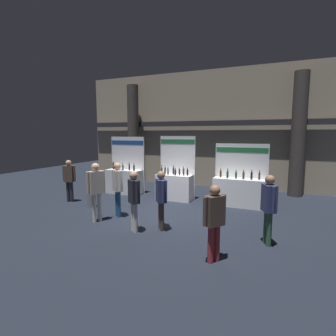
# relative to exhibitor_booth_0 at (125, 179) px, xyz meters

# --- Properties ---
(ground_plane) EXTENTS (26.66, 26.66, 0.00)m
(ground_plane) POSITION_rel_exhibitor_booth_0_xyz_m (2.96, -2.15, -0.63)
(ground_plane) COLOR black
(hall_colonnade) EXTENTS (13.33, 1.10, 5.63)m
(hall_colonnade) POSITION_rel_exhibitor_booth_0_xyz_m (2.96, 2.98, 2.15)
(hall_colonnade) COLOR tan
(hall_colonnade) RESTS_ON ground_plane
(exhibitor_booth_0) EXTENTS (1.66, 0.70, 2.47)m
(exhibitor_booth_0) POSITION_rel_exhibitor_booth_0_xyz_m (0.00, 0.00, 0.00)
(exhibitor_booth_0) COLOR white
(exhibitor_booth_0) RESTS_ON ground_plane
(exhibitor_booth_1) EXTENTS (1.48, 0.66, 2.51)m
(exhibitor_booth_1) POSITION_rel_exhibitor_booth_0_xyz_m (2.44, -0.17, -0.01)
(exhibitor_booth_1) COLOR white
(exhibitor_booth_1) RESTS_ON ground_plane
(exhibitor_booth_2) EXTENTS (1.90, 0.66, 2.25)m
(exhibitor_booth_2) POSITION_rel_exhibitor_booth_0_xyz_m (4.93, -0.13, -0.03)
(exhibitor_booth_2) COLOR white
(exhibitor_booth_2) RESTS_ON ground_plane
(trash_bin) EXTENTS (0.33, 0.33, 0.59)m
(trash_bin) POSITION_rel_exhibitor_booth_0_xyz_m (0.10, -2.35, -0.34)
(trash_bin) COLOR slate
(trash_bin) RESTS_ON ground_plane
(visitor_0) EXTENTS (0.42, 0.38, 1.63)m
(visitor_0) POSITION_rel_exhibitor_booth_0_xyz_m (2.74, -3.83, 0.32)
(visitor_0) COLOR silver
(visitor_0) RESTS_ON ground_plane
(visitor_1) EXTENTS (0.41, 0.52, 1.76)m
(visitor_1) POSITION_rel_exhibitor_booth_0_xyz_m (1.30, -3.56, 0.43)
(visitor_1) COLOR silver
(visitor_1) RESTS_ON ground_plane
(visitor_2) EXTENTS (0.45, 0.42, 1.72)m
(visitor_2) POSITION_rel_exhibitor_booth_0_xyz_m (1.61, -2.91, 0.39)
(visitor_2) COLOR navy
(visitor_2) RESTS_ON ground_plane
(visitor_3) EXTENTS (0.50, 0.30, 1.62)m
(visitor_3) POSITION_rel_exhibitor_booth_0_xyz_m (-1.14, -2.08, 0.32)
(visitor_3) COLOR #23232D
(visitor_3) RESTS_ON ground_plane
(visitor_4) EXTENTS (0.41, 0.47, 1.60)m
(visitor_4) POSITION_rel_exhibitor_booth_0_xyz_m (5.09, -4.65, 0.32)
(visitor_4) COLOR maroon
(visitor_4) RESTS_ON ground_plane
(visitor_5) EXTENTS (0.38, 0.49, 1.67)m
(visitor_5) POSITION_rel_exhibitor_booth_0_xyz_m (6.06, -3.31, 0.37)
(visitor_5) COLOR #33563D
(visitor_5) RESTS_ON ground_plane
(visitor_6) EXTENTS (0.45, 0.50, 1.61)m
(visitor_6) POSITION_rel_exhibitor_booth_0_xyz_m (3.34, -3.40, 0.34)
(visitor_6) COLOR #47382D
(visitor_6) RESTS_ON ground_plane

